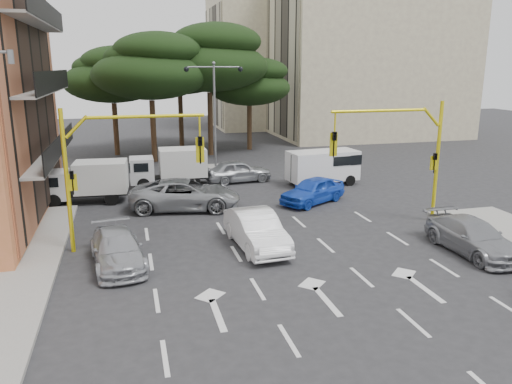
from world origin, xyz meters
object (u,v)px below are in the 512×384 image
signal_mast_right (406,146)px  van_white (323,167)px  box_truck_a (86,182)px  car_silver_wagon (117,249)px  car_silver_cross_a (185,194)px  car_silver_parked (473,237)px  car_white_hatch (256,230)px  car_silver_cross_b (238,171)px  street_lamp_center (214,98)px  car_blue_compact (313,190)px  signal_mast_left (111,159)px  box_truck_b (169,168)px

signal_mast_right → van_white: bearing=93.7°
van_white → box_truck_a: (-14.78, -0.80, 0.04)m
car_silver_wagon → car_silver_cross_a: car_silver_cross_a is taller
car_silver_wagon → car_silver_parked: 14.55m
car_white_hatch → car_silver_cross_a: size_ratio=0.81×
car_silver_wagon → car_silver_cross_b: 15.15m
signal_mast_right → street_lamp_center: 15.65m
box_truck_a → street_lamp_center: bearing=-51.5°
car_blue_compact → car_silver_parked: size_ratio=0.90×
car_silver_parked → box_truck_a: (-16.15, 12.44, 0.48)m
car_silver_cross_a → car_silver_cross_b: bearing=-25.7°
car_white_hatch → car_blue_compact: car_white_hatch is taller
van_white → box_truck_a: 14.80m
signal_mast_left → car_silver_cross_b: bearing=54.7°
car_white_hatch → box_truck_b: size_ratio=0.97×
signal_mast_right → car_white_hatch: size_ratio=1.25×
signal_mast_right → van_white: signal_mast_right is taller
car_white_hatch → car_silver_wagon: (-5.77, -0.54, -0.12)m
street_lamp_center → car_silver_cross_a: bearing=-110.3°
van_white → car_silver_cross_a: bearing=-75.0°
street_lamp_center → car_silver_cross_b: bearing=-71.6°
signal_mast_left → van_white: size_ratio=1.32×
street_lamp_center → signal_mast_right: bearing=-64.1°
signal_mast_left → car_silver_wagon: size_ratio=1.31×
street_lamp_center → car_blue_compact: street_lamp_center is taller
car_silver_wagon → van_white: (12.99, 10.91, 0.47)m
box_truck_b → car_blue_compact: bearing=-129.3°
street_lamp_center → box_truck_a: (-8.55, -5.90, -4.25)m
car_silver_cross_b → car_blue_compact: bearing=-161.0°
signal_mast_right → car_silver_cross_a: 11.74m
street_lamp_center → car_blue_compact: (3.95, -9.29, -4.69)m
signal_mast_right → car_silver_wagon: signal_mast_right is taller
signal_mast_right → van_white: (-0.58, 8.91, -2.74)m
street_lamp_center → signal_mast_left: bearing=-115.9°
car_blue_compact → car_silver_cross_a: size_ratio=0.73×
car_blue_compact → box_truck_b: (-7.54, 6.31, 0.48)m
van_white → box_truck_b: box_truck_b is taller
signal_mast_left → box_truck_a: signal_mast_left is taller
signal_mast_right → street_lamp_center: size_ratio=0.77×
car_silver_parked → box_truck_b: box_truck_b is taller
street_lamp_center → box_truck_a: 11.22m
signal_mast_left → car_white_hatch: signal_mast_left is taller
car_silver_wagon → van_white: 16.97m
car_silver_wagon → car_silver_cross_a: 8.08m
street_lamp_center → box_truck_a: size_ratio=1.62×
signal_mast_left → car_silver_parked: bearing=-16.7°
car_silver_cross_a → box_truck_b: 5.78m
signal_mast_left → car_silver_cross_b: signal_mast_left is taller
box_truck_a → car_silver_parked: bearing=-123.7°
signal_mast_right → car_white_hatch: bearing=-169.4°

